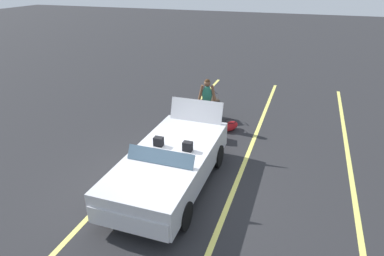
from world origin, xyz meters
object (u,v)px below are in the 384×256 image
(duffel_bag, at_px, (230,126))
(suitcase_medium_bright, at_px, (210,129))
(suitcase_large_black, at_px, (213,108))
(convertible_car, at_px, (167,169))
(traveler_person, at_px, (207,100))

(duffel_bag, bearing_deg, suitcase_medium_bright, -31.29)
(duffel_bag, bearing_deg, suitcase_large_black, -134.49)
(convertible_car, relative_size, suitcase_large_black, 4.30)
(convertible_car, distance_m, duffel_bag, 3.84)
(duffel_bag, xyz_separation_m, traveler_person, (-0.05, -0.83, 0.77))
(duffel_bag, height_order, traveler_person, traveler_person)
(suitcase_medium_bright, xyz_separation_m, traveler_person, (-0.82, -0.37, 0.62))
(suitcase_large_black, xyz_separation_m, suitcase_medium_bright, (1.56, 0.35, -0.06))
(convertible_car, xyz_separation_m, duffel_bag, (-3.76, 0.64, -0.43))
(suitcase_large_black, distance_m, duffel_bag, 1.16)
(duffel_bag, bearing_deg, traveler_person, -93.67)
(convertible_car, bearing_deg, suitcase_large_black, -177.71)
(convertible_car, height_order, suitcase_large_black, convertible_car)
(suitcase_medium_bright, height_order, duffel_bag, suitcase_medium_bright)
(suitcase_medium_bright, distance_m, duffel_bag, 0.90)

